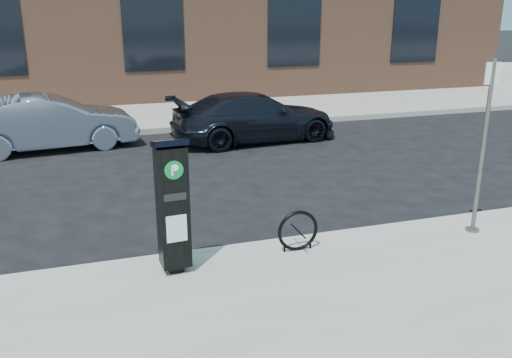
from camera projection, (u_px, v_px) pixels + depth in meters
name	position (u px, v px, depth m)	size (l,w,h in m)	color
ground	(275.00, 250.00, 7.74)	(120.00, 120.00, 0.00)	black
sidewalk_far	(150.00, 97.00, 20.42)	(60.00, 12.00, 0.15)	gray
curb_near	(275.00, 246.00, 7.70)	(60.00, 0.12, 0.16)	#9E9B93
curb_far	(177.00, 129.00, 15.00)	(60.00, 0.12, 0.16)	#9E9B93
parking_kiosk	(173.00, 205.00, 6.56)	(0.42, 0.37, 1.72)	black
sign_pole	(483.00, 149.00, 7.65)	(0.22, 0.20, 2.51)	#544F4A
bike_rack	(298.00, 231.00, 7.30)	(0.58, 0.05, 0.58)	black
car_silver	(50.00, 123.00, 13.00)	(1.39, 4.00, 1.32)	gray
car_dark	(255.00, 117.00, 13.87)	(1.74, 4.29, 1.25)	black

